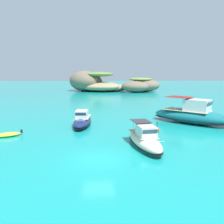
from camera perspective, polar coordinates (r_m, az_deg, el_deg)
ground_plane at (r=18.31m, az=-3.41°, el=-11.63°), size 400.00×400.00×0.00m
islet_large at (r=89.98m, az=-4.53°, el=7.10°), size 26.75×24.54×7.78m
islet_small at (r=85.58m, az=7.20°, el=6.56°), size 16.36×13.84×5.23m
motorboat_teal at (r=32.53m, az=19.43°, el=-0.78°), size 10.45×9.95×3.47m
motorboat_cream at (r=21.23m, az=8.13°, el=-6.74°), size 3.03×7.14×2.17m
motorboat_navy at (r=29.59m, az=-7.37°, el=-2.11°), size 2.60×7.09×2.06m
dinghy_tender at (r=26.84m, az=-24.45°, el=-5.11°), size 2.82×2.13×0.58m
channel_buoy at (r=26.63m, az=11.13°, el=-4.28°), size 0.56×0.56×1.48m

